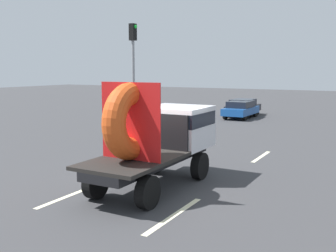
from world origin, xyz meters
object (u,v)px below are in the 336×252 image
flatbed_truck (161,133)px  traffic_light (133,63)px  distant_sedan (241,109)px  oncoming_car (243,107)px

flatbed_truck → traffic_light: traffic_light is taller
distant_sedan → oncoming_car: bearing=102.2°
distant_sedan → oncoming_car: size_ratio=0.98×
distant_sedan → oncoming_car: 1.63m
distant_sedan → oncoming_car: (-0.34, 1.59, 0.01)m
flatbed_truck → traffic_light: (-6.33, 7.89, 2.30)m
oncoming_car → distant_sedan: bearing=-77.8°
oncoming_car → flatbed_truck: bearing=-79.0°
distant_sedan → flatbed_truck: bearing=-79.1°
traffic_light → oncoming_car: traffic_light is taller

